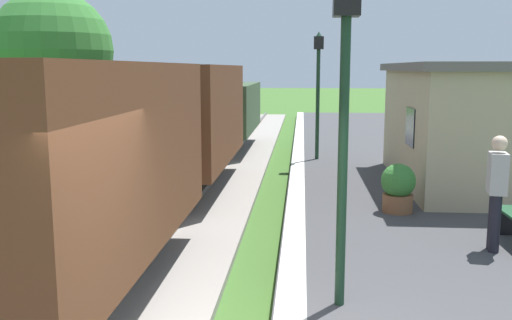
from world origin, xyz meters
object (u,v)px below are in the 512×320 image
Objects in this scene: freight_train at (172,128)px; lamp_post_far at (318,72)px; station_hut at (473,124)px; lamp_post_near at (345,79)px; tree_trackside_far at (52,51)px; tree_field_left at (65,48)px; person_waiting at (496,189)px; potted_planter at (398,187)px.

freight_train is 5.55m from lamp_post_far.
lamp_post_near is (-3.45, -7.09, 1.15)m from station_hut.
lamp_post_near is at bearing -51.46° from tree_trackside_far.
lamp_post_far is at bearing 9.69° from tree_trackside_far.
station_hut is at bearing 64.07° from lamp_post_near.
lamp_post_far is (-3.45, 3.41, 1.15)m from station_hut.
freight_train is at bearing -128.22° from lamp_post_far.
tree_trackside_far is at bearing -170.31° from lamp_post_far.
station_hut is 1.12× the size of tree_field_left.
person_waiting is at bearing 41.78° from lamp_post_near.
potted_planter is 0.25× the size of lamp_post_far.
lamp_post_far is 7.49m from tree_trackside_far.
freight_train is 5.15m from potted_planter.
station_hut is at bearing 52.89° from potted_planter.
tree_field_left is at bearing -40.08° from person_waiting.
potted_planter is at bearing -56.06° from person_waiting.
person_waiting is at bearing -74.12° from lamp_post_far.
person_waiting is 18.90m from tree_field_left.
tree_field_left is (-2.59, 6.98, 0.32)m from tree_trackside_far.
station_hut is 4.98m from lamp_post_far.
lamp_post_near reaches higher than potted_planter.
tree_trackside_far reaches higher than station_hut.
lamp_post_near is (-2.38, -2.13, 1.62)m from person_waiting.
tree_field_left reaches higher than person_waiting.
tree_trackside_far is (-9.74, 7.11, 2.20)m from person_waiting.
freight_train is at bearing -26.94° from person_waiting.
lamp_post_far is 0.73× the size of tree_trackside_far.
lamp_post_near is at bearing -107.35° from potted_planter.
potted_planter is at bearing -29.47° from tree_trackside_far.
station_hut is at bearing -11.25° from tree_trackside_far.
lamp_post_far reaches higher than potted_planter.
lamp_post_near and lamp_post_far have the same top height.
tree_trackside_far reaches higher than person_waiting.
lamp_post_near is at bearing -58.48° from tree_field_left.
freight_train is at bearing 157.74° from potted_planter.
tree_field_left reaches higher than tree_trackside_far.
tree_trackside_far is at bearing -69.66° from tree_field_left.
station_hut is 11.16m from tree_trackside_far.
person_waiting is (-1.07, -4.96, -0.47)m from station_hut.
potted_planter is 0.25× the size of lamp_post_near.
person_waiting is 2.47m from potted_planter.
lamp_post_far is (-1.35, 6.18, 2.08)m from potted_planter.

